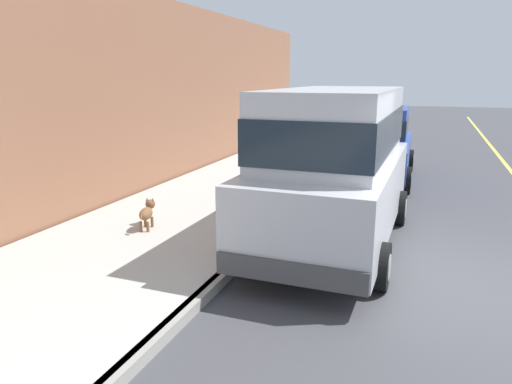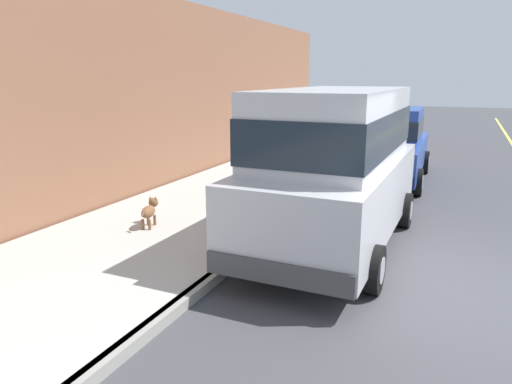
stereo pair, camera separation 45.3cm
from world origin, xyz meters
name	(u,v)px [view 1 (the left image)]	position (x,y,z in m)	size (l,w,h in m)	color
ground_plane	(476,292)	(0.00, 0.00, 0.00)	(80.00, 80.00, 0.00)	#424247
curb	(246,255)	(-3.20, 0.00, 0.07)	(0.16, 64.00, 0.14)	gray
sidewalk	(144,241)	(-5.00, 0.00, 0.07)	(3.60, 64.00, 0.14)	#B7B5AD
car_silver_van	(335,161)	(-2.12, 1.16, 1.39)	(2.19, 4.93, 2.52)	#BCBCC1
car_blue_sedan	(374,143)	(-2.09, 6.51, 0.98)	(2.11, 4.64, 1.92)	#28479E
dog_brown	(147,212)	(-5.20, 0.44, 0.43)	(0.33, 0.74, 0.49)	brown
building_facade	(173,94)	(-7.10, 4.76, 2.25)	(0.50, 20.00, 4.51)	#8C5B42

